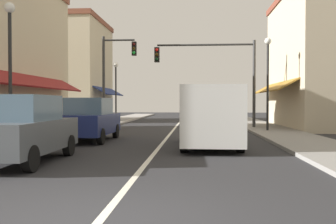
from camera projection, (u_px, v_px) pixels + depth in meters
ground_plane at (174, 129)px, 22.69m from camera, size 80.00×80.00×0.00m
sidewalk_left at (84, 128)px, 23.08m from camera, size 2.60×56.00×0.12m
sidewalk_right at (267, 129)px, 22.29m from camera, size 2.60×56.00×0.12m
lane_center_stripe at (174, 129)px, 22.69m from camera, size 0.14×52.00×0.01m
storefront_right_block at (329, 60)px, 23.89m from camera, size 7.04×10.20×8.61m
storefront_far_left at (79, 71)px, 33.19m from camera, size 5.59×8.20×8.80m
parked_car_nearest_left at (22, 129)px, 9.87m from camera, size 1.83×4.13×1.77m
parked_car_second_left at (90, 120)px, 15.57m from camera, size 1.80×4.11×1.77m
van_in_lane at (210, 115)px, 13.51m from camera, size 2.03×5.19×2.12m
traffic_signal_mast_arm at (217, 67)px, 22.85m from camera, size 6.09×0.50×5.34m
traffic_signal_left_corner at (114, 68)px, 25.01m from camera, size 2.32×0.50×5.97m
street_lamp_left_near at (10, 51)px, 13.01m from camera, size 0.36×0.36×5.02m
street_lamp_right_mid at (268, 69)px, 19.99m from camera, size 0.36×0.36×5.01m
street_lamp_left_far at (116, 82)px, 29.43m from camera, size 0.36×0.36×4.72m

